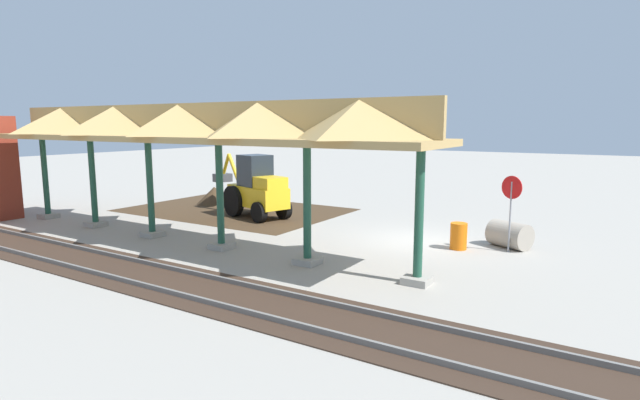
# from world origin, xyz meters

# --- Properties ---
(ground_plane) EXTENTS (120.00, 120.00, 0.00)m
(ground_plane) POSITION_xyz_m (0.00, 0.00, 0.00)
(ground_plane) COLOR #9E998E
(dirt_work_zone) EXTENTS (10.36, 7.00, 0.01)m
(dirt_work_zone) POSITION_xyz_m (10.03, -1.50, 0.00)
(dirt_work_zone) COLOR #42301E
(dirt_work_zone) RESTS_ON ground
(platform_canopy) EXTENTS (18.71, 3.20, 4.90)m
(platform_canopy) POSITION_xyz_m (6.98, 4.55, 4.17)
(platform_canopy) COLOR #9E998E
(platform_canopy) RESTS_ON ground
(rail_tracks) EXTENTS (60.00, 2.58, 0.15)m
(rail_tracks) POSITION_xyz_m (0.00, 7.96, 0.03)
(rail_tracks) COLOR slate
(rail_tracks) RESTS_ON ground
(stop_sign) EXTENTS (0.70, 0.34, 2.54)m
(stop_sign) POSITION_xyz_m (-3.11, -0.21, 1.83)
(stop_sign) COLOR gray
(stop_sign) RESTS_ON ground
(backhoe) EXTENTS (5.18, 2.70, 2.82)m
(backhoe) POSITION_xyz_m (7.98, -0.67, 1.27)
(backhoe) COLOR yellow
(backhoe) RESTS_ON ground
(dirt_mound) EXTENTS (3.78, 3.78, 1.83)m
(dirt_mound) POSITION_xyz_m (12.21, -2.36, 0.00)
(dirt_mound) COLOR #42301E
(dirt_mound) RESTS_ON ground
(concrete_pipe) EXTENTS (1.59, 1.41, 0.91)m
(concrete_pipe) POSITION_xyz_m (-3.01, -0.83, 0.45)
(concrete_pipe) COLOR #9E9384
(concrete_pipe) RESTS_ON ground
(traffic_barrel) EXTENTS (0.56, 0.56, 0.90)m
(traffic_barrel) POSITION_xyz_m (-1.59, 0.31, 0.45)
(traffic_barrel) COLOR orange
(traffic_barrel) RESTS_ON ground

